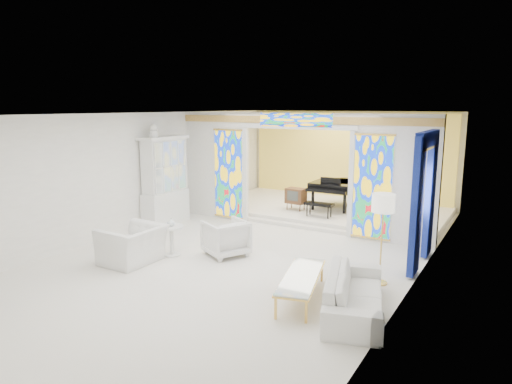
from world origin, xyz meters
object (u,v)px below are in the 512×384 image
Objects in this scene: armchair_right at (226,238)px; grand_piano at (341,186)px; sofa at (354,293)px; tv_console at (296,196)px; coffee_table at (301,277)px; china_cabinet at (165,182)px; armchair_left at (133,245)px.

grand_piano is at bearing -161.07° from armchair_right.
sofa is 6.34m from tv_console.
sofa is 1.13× the size of coffee_table.
armchair_right reaches higher than coffee_table.
china_cabinet is at bearing -87.47° from armchair_right.
china_cabinet is 3.21m from armchair_left.
coffee_table is at bearing -59.82° from tv_console.
armchair_right is 3.51m from sofa.
sofa is 3.39× the size of tv_console.
armchair_right reaches higher than armchair_left.
sofa is 0.89× the size of grand_piano.
armchair_right is 0.35× the size of grand_piano.
china_cabinet is 5.13m from grand_piano.
armchair_left is at bearing -98.05° from tv_console.
china_cabinet is 1.12× the size of grand_piano.
coffee_table is at bearing 90.07° from armchair_right.
coffee_table is (2.36, -1.22, -0.01)m from armchair_right.
sofa is at bearing 91.00° from armchair_left.
armchair_right is 2.65m from coffee_table.
tv_console is (-3.55, 5.24, 0.28)m from sofa.
china_cabinet reaches higher than sofa.
tv_console is at bearing 45.38° from china_cabinet.
china_cabinet is 6.74m from sofa.
sofa is at bearing -52.44° from tv_console.
armchair_left is 1.83× the size of tv_console.
grand_piano is (0.75, 4.96, 0.45)m from armchair_right.
sofa is (3.28, -1.25, -0.07)m from armchair_right.
sofa is 0.93m from coffee_table.
armchair_left is at bearing -60.67° from china_cabinet.
armchair_right is at bearing -24.96° from china_cabinet.
tv_console is (-0.27, 3.99, 0.21)m from armchair_right.
tv_console is at bearing -148.65° from armchair_right.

